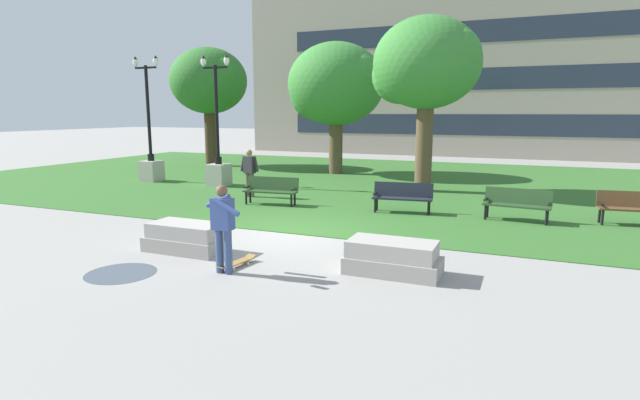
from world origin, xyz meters
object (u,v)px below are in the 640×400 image
concrete_block_left (393,258)px  person_bystander_near_lawn (250,170)px  lamp_post_right (151,157)px  park_bench_near_right (271,189)px  lamp_post_left (218,160)px  person_skateboarder (223,223)px  park_bench_far_right (403,196)px  park_bench_near_left (517,203)px  concrete_block_center (187,238)px  park_bench_far_left (634,206)px  skateboard (237,263)px

concrete_block_left → person_bystander_near_lawn: person_bystander_near_lawn is taller
lamp_post_right → person_bystander_near_lawn: 6.49m
park_bench_near_right → lamp_post_left: size_ratio=0.35×
person_skateboarder → park_bench_near_right: bearing=110.9°
lamp_post_right → lamp_post_left: (3.57, -0.05, -0.02)m
concrete_block_left → park_bench_far_right: park_bench_far_right is taller
park_bench_near_left → person_bystander_near_lawn: person_bystander_near_lawn is taller
park_bench_near_left → person_bystander_near_lawn: (-9.03, 0.60, 0.45)m
lamp_post_right → park_bench_near_right: bearing=-21.4°
concrete_block_center → concrete_block_left: bearing=3.0°
park_bench_far_right → lamp_post_right: 12.26m
park_bench_far_left → park_bench_far_right: size_ratio=1.00×
park_bench_near_left → lamp_post_left: size_ratio=0.35×
skateboard → park_bench_near_right: bearing=112.3°
concrete_block_left → park_bench_near_right: park_bench_near_right is taller
park_bench_near_left → lamp_post_right: lamp_post_right is taller
skateboard → person_skateboarder: bearing=-91.0°
concrete_block_center → park_bench_far_left: park_bench_far_left is taller
concrete_block_left → park_bench_near_left: bearing=70.8°
lamp_post_right → park_bench_near_left: bearing=-9.5°
park_bench_near_right → lamp_post_left: 5.04m
park_bench_near_left → park_bench_far_left: 3.01m
park_bench_far_right → lamp_post_right: bearing=167.6°
lamp_post_left → concrete_block_left: bearing=-41.2°
concrete_block_center → person_skateboarder: 2.01m
person_bystander_near_lawn → concrete_block_center: bearing=-70.7°
skateboard → lamp_post_right: lamp_post_right is taller
lamp_post_right → person_bystander_near_lawn: (6.19, -1.95, -0.12)m
park_bench_near_right → concrete_block_left: bearing=-44.5°
park_bench_near_right → concrete_block_center: bearing=-80.8°
lamp_post_right → lamp_post_left: lamp_post_right is taller
skateboard → park_bench_near_left: (5.03, 6.69, 0.45)m
concrete_block_left → skateboard: (-2.98, -0.80, -0.22)m
skateboard → park_bench_far_left: bearing=42.6°
park_bench_far_right → lamp_post_right: size_ratio=0.34×
park_bench_near_left → lamp_post_right: 15.44m
lamp_post_left → person_bystander_near_lawn: 3.23m
person_skateboarder → lamp_post_right: (-10.18, 9.66, 0.13)m
person_skateboarder → lamp_post_left: size_ratio=0.32×
park_bench_near_right → park_bench_far_left: (10.53, 1.10, 0.00)m
person_skateboarder → skateboard: person_skateboarder is taller
concrete_block_center → person_bystander_near_lawn: size_ratio=1.05×
concrete_block_center → skateboard: 1.74m
person_skateboarder → park_bench_far_left: size_ratio=0.92×
park_bench_far_left → park_bench_near_left: bearing=-167.5°
skateboard → person_bystander_near_lawn: bearing=118.7°
concrete_block_left → park_bench_far_right: bearing=101.7°
park_bench_near_left → skateboard: bearing=-127.0°
park_bench_near_left → park_bench_far_left: (2.94, 0.65, 0.00)m
skateboard → lamp_post_right: size_ratio=0.19×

